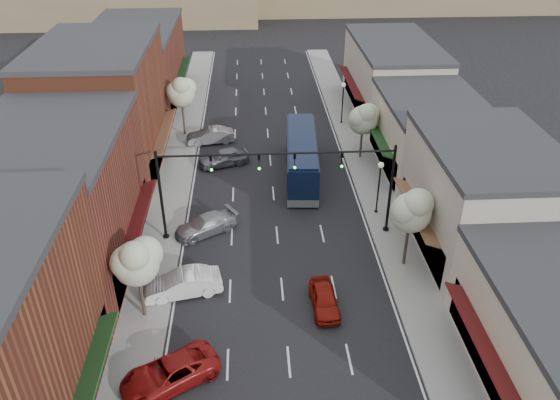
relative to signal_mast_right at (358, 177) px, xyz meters
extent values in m
plane|color=black|center=(-5.62, -8.00, -4.62)|extent=(160.00, 160.00, 0.00)
cube|color=gray|center=(-14.02, 10.50, -4.55)|extent=(2.80, 73.00, 0.15)
cube|color=gray|center=(2.78, 10.50, -4.55)|extent=(2.80, 73.00, 0.15)
cube|color=gray|center=(-12.62, 10.50, -4.55)|extent=(0.25, 73.00, 0.17)
cube|color=gray|center=(1.38, 10.50, -4.55)|extent=(0.25, 73.00, 0.17)
cube|color=#19401C|center=(-14.92, -16.00, -1.52)|extent=(1.07, 9.80, 0.49)
cube|color=maroon|center=(-19.92, -2.00, -0.12)|extent=(9.00, 14.00, 9.00)
cube|color=#2D2D30|center=(-19.92, -2.00, 4.58)|extent=(9.20, 14.10, 0.40)
cube|color=black|center=(-15.72, -2.00, -3.02)|extent=(0.60, 11.90, 2.60)
cube|color=#4C1112|center=(-14.92, -2.00, -1.52)|extent=(1.07, 9.80, 0.49)
cube|color=brown|center=(-19.92, 12.00, 0.63)|extent=(9.00, 14.00, 10.50)
cube|color=#2D2D30|center=(-19.92, 12.00, 6.08)|extent=(9.20, 14.10, 0.40)
cube|color=black|center=(-15.72, 12.00, -3.02)|extent=(0.60, 11.90, 2.60)
cube|color=brown|center=(-14.92, 12.00, -1.52)|extent=(1.07, 9.80, 0.49)
cube|color=maroon|center=(-19.92, 28.00, -0.62)|extent=(9.00, 18.00, 8.00)
cube|color=#2D2D30|center=(-19.92, 28.00, 3.58)|extent=(9.20, 18.10, 0.40)
cube|color=black|center=(-15.72, 28.00, -3.02)|extent=(0.60, 15.30, 2.60)
cube|color=#19401C|center=(-14.92, 28.00, -1.52)|extent=(1.07, 12.60, 0.49)
cube|color=black|center=(4.48, -14.00, -3.02)|extent=(0.60, 10.20, 2.60)
cube|color=#4C1112|center=(3.68, -14.00, -1.52)|extent=(1.07, 8.40, 0.49)
cube|color=#ACA294|center=(8.18, -2.00, -0.87)|extent=(8.00, 12.00, 7.50)
cube|color=#2D2D30|center=(8.18, -2.00, 3.08)|extent=(8.20, 12.10, 0.40)
cube|color=black|center=(4.48, -2.00, -3.02)|extent=(0.60, 10.20, 2.60)
cube|color=brown|center=(3.68, -2.00, -1.52)|extent=(1.07, 8.40, 0.49)
cube|color=beige|center=(8.18, 10.00, -1.62)|extent=(8.00, 12.00, 6.00)
cube|color=#2D2D30|center=(8.18, 10.00, 1.58)|extent=(8.20, 12.10, 0.40)
cube|color=black|center=(4.48, 10.00, -3.02)|extent=(0.60, 10.20, 2.60)
cube|color=#19401C|center=(3.68, 10.00, -1.52)|extent=(1.07, 8.40, 0.49)
cube|color=#ACA294|center=(8.18, 24.00, -1.12)|extent=(8.00, 16.00, 7.00)
cube|color=#2D2D30|center=(8.18, 24.00, 2.58)|extent=(8.20, 16.10, 0.40)
cube|color=black|center=(4.48, 24.00, -3.02)|extent=(0.60, 13.60, 2.60)
cube|color=#4C1112|center=(3.68, 24.00, -1.52)|extent=(1.07, 11.20, 0.49)
cylinder|color=black|center=(2.38, 0.00, -4.47)|extent=(0.44, 0.44, 0.30)
cylinder|color=black|center=(2.38, 0.00, -1.12)|extent=(0.20, 0.20, 7.00)
cylinder|color=black|center=(-1.62, 0.00, 1.98)|extent=(8.00, 0.14, 0.14)
imported|color=black|center=(-1.22, 0.00, 1.38)|extent=(0.18, 0.46, 1.10)
sphere|color=#19E533|center=(-1.22, -0.12, 0.96)|extent=(0.18, 0.18, 0.18)
imported|color=black|center=(-4.42, 0.00, 1.38)|extent=(0.18, 0.46, 1.10)
sphere|color=#19E533|center=(-4.42, -0.12, 0.96)|extent=(0.18, 0.18, 0.18)
cylinder|color=black|center=(-13.62, 0.00, -4.47)|extent=(0.44, 0.44, 0.30)
cylinder|color=black|center=(-13.62, 0.00, -1.12)|extent=(0.20, 0.20, 7.00)
cylinder|color=black|center=(-9.62, 0.00, 1.98)|extent=(8.00, 0.14, 0.14)
imported|color=black|center=(-10.02, 0.00, 1.38)|extent=(0.18, 0.46, 1.10)
sphere|color=#19E533|center=(-10.02, -0.12, 0.96)|extent=(0.18, 0.18, 0.18)
imported|color=black|center=(-6.82, 0.00, 1.38)|extent=(0.18, 0.46, 1.10)
sphere|color=#19E533|center=(-6.82, -0.12, 0.96)|extent=(0.18, 0.18, 0.18)
cylinder|color=#47382B|center=(2.68, -4.00, -2.77)|extent=(0.20, 0.20, 3.71)
sphere|color=#B9D1A1|center=(2.68, -4.00, -0.45)|extent=(2.60, 2.60, 2.60)
sphere|color=#B9D1A1|center=(3.18, -3.70, 0.02)|extent=(2.00, 2.00, 2.00)
sphere|color=#B9D1A1|center=(2.28, -4.30, -0.10)|extent=(1.90, 1.90, 1.90)
sphere|color=#B9D1A1|center=(2.78, -4.50, 0.48)|extent=(1.70, 1.70, 1.70)
cylinder|color=#47382B|center=(2.68, 12.00, -2.96)|extent=(0.20, 0.20, 3.33)
sphere|color=#B9D1A1|center=(2.68, 12.00, -0.88)|extent=(2.60, 2.60, 2.60)
sphere|color=#B9D1A1|center=(3.18, 12.30, -0.46)|extent=(2.00, 2.00, 2.00)
sphere|color=#B9D1A1|center=(2.28, 11.70, -0.57)|extent=(1.90, 1.90, 1.90)
sphere|color=#B9D1A1|center=(2.78, 11.50, -0.05)|extent=(1.70, 1.70, 1.70)
cylinder|color=#47382B|center=(-13.92, -8.00, -2.86)|extent=(0.20, 0.20, 3.52)
sphere|color=#B9D1A1|center=(-13.92, -8.00, -0.66)|extent=(2.60, 2.60, 2.60)
sphere|color=#B9D1A1|center=(-13.42, -7.70, -0.22)|extent=(2.00, 2.00, 2.00)
sphere|color=#B9D1A1|center=(-14.32, -8.30, -0.33)|extent=(1.90, 1.90, 1.90)
sphere|color=#B9D1A1|center=(-13.82, -8.50, 0.22)|extent=(1.70, 1.70, 1.70)
cylinder|color=#47382B|center=(-13.92, 18.00, -2.70)|extent=(0.20, 0.20, 3.84)
sphere|color=#B9D1A1|center=(-13.92, 18.00, -0.30)|extent=(2.60, 2.60, 2.60)
sphere|color=#B9D1A1|center=(-13.42, 18.30, 0.18)|extent=(2.00, 2.00, 2.00)
sphere|color=#B9D1A1|center=(-14.32, 17.70, 0.06)|extent=(1.90, 1.90, 1.90)
sphere|color=#B9D1A1|center=(-13.82, 17.50, 0.66)|extent=(1.70, 1.70, 1.70)
cylinder|color=black|center=(2.18, 2.50, -4.52)|extent=(0.28, 0.28, 0.20)
cylinder|color=black|center=(2.18, 2.50, -2.62)|extent=(0.12, 0.12, 4.00)
sphere|color=white|center=(2.18, 2.50, -0.40)|extent=(0.44, 0.44, 0.44)
cylinder|color=black|center=(2.18, 20.00, -4.52)|extent=(0.28, 0.28, 0.20)
cylinder|color=black|center=(2.18, 20.00, -2.62)|extent=(0.12, 0.12, 4.00)
sphere|color=white|center=(2.18, 20.00, -0.40)|extent=(0.44, 0.44, 0.44)
cube|color=black|center=(-3.04, 9.03, -2.74)|extent=(3.21, 11.50, 2.86)
cube|color=#595B60|center=(-3.04, 9.03, -4.10)|extent=(3.23, 11.52, 0.66)
cube|color=black|center=(-3.04, 9.03, -2.35)|extent=(3.21, 10.59, 1.04)
cube|color=black|center=(-3.04, 9.03, -1.26)|extent=(2.98, 11.03, 0.24)
cube|color=black|center=(-3.41, 3.41, -2.16)|extent=(1.97, 0.21, 1.14)
cylinder|color=black|center=(-4.41, 5.14, -4.13)|extent=(0.37, 1.00, 0.98)
cylinder|color=black|center=(-2.19, 4.99, -4.13)|extent=(0.37, 1.00, 0.98)
cylinder|color=black|center=(-3.91, 12.69, -4.13)|extent=(0.37, 1.00, 0.98)
cylinder|color=black|center=(-1.68, 12.54, -4.13)|extent=(0.37, 1.00, 0.98)
cylinder|color=black|center=(-4.00, 11.37, -4.13)|extent=(0.37, 1.00, 0.98)
cylinder|color=black|center=(-1.77, 11.22, -4.13)|extent=(0.37, 1.00, 0.98)
imported|color=maroon|center=(-3.17, -7.84, -3.97)|extent=(1.69, 3.91, 1.31)
imported|color=maroon|center=(-11.82, -13.03, -3.91)|extent=(5.62, 4.62, 1.42)
imported|color=white|center=(-11.82, -6.08, -3.83)|extent=(5.07, 2.63, 1.59)
imported|color=gray|center=(-10.81, 0.64, -3.94)|extent=(5.01, 4.02, 1.36)
imported|color=slate|center=(-9.82, 11.29, -3.85)|extent=(4.86, 3.19, 1.54)
imported|color=#96969B|center=(-11.26, 16.05, -3.87)|extent=(4.76, 2.33, 1.50)
camera|label=1|loc=(-7.28, -32.62, 18.16)|focal=35.00mm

